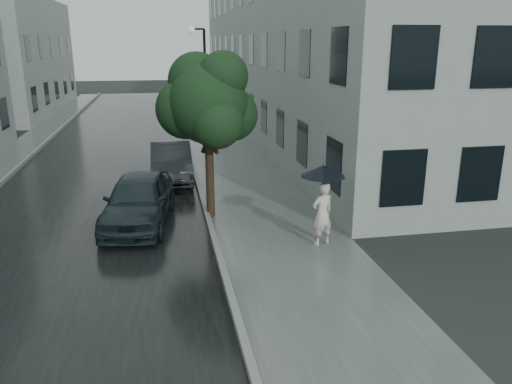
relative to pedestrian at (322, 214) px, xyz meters
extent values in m
plane|color=black|center=(-1.09, -1.29, -0.83)|extent=(120.00, 120.00, 0.00)
cube|color=slate|center=(-0.84, 10.71, -0.83)|extent=(3.50, 60.00, 0.01)
cube|color=slate|center=(-2.67, 10.71, -0.75)|extent=(0.15, 60.00, 0.15)
cube|color=black|center=(-6.17, 10.71, -0.83)|extent=(6.85, 60.00, 0.00)
cube|color=slate|center=(-9.67, 10.71, -0.75)|extent=(0.15, 60.00, 0.15)
cube|color=#4C5451|center=(-10.59, 10.71, -0.83)|extent=(1.70, 60.00, 0.01)
cube|color=gray|center=(4.41, 18.21, 3.67)|extent=(7.00, 36.00, 9.00)
cube|color=black|center=(0.93, 18.21, 3.67)|extent=(0.08, 32.40, 7.20)
cube|color=gray|center=(-14.89, 28.71, 3.17)|extent=(7.00, 18.00, 8.00)
cube|color=black|center=(-11.41, 28.71, 3.17)|extent=(0.08, 16.20, 6.40)
imported|color=beige|center=(0.00, 0.00, 0.00)|extent=(0.70, 0.57, 1.64)
cylinder|color=black|center=(-0.02, 0.04, 0.57)|extent=(0.02, 0.02, 0.79)
cone|color=black|center=(-0.02, 0.04, 1.11)|extent=(1.44, 1.44, 0.28)
cylinder|color=black|center=(-0.02, 0.04, 1.27)|extent=(0.02, 0.02, 0.08)
cylinder|color=black|center=(-0.02, 0.04, 0.15)|extent=(0.03, 0.03, 0.06)
cylinder|color=#332619|center=(-2.54, 2.71, 0.39)|extent=(0.24, 0.24, 2.45)
sphere|color=#183619|center=(-2.54, 2.71, 2.48)|extent=(2.22, 2.22, 2.22)
sphere|color=#183619|center=(-1.85, 2.96, 2.13)|extent=(1.53, 1.53, 1.53)
sphere|color=#183619|center=(-3.14, 3.05, 2.31)|extent=(1.71, 1.71, 1.71)
sphere|color=#183619|center=(-2.37, 2.11, 2.04)|extent=(1.45, 1.45, 1.45)
sphere|color=#183619|center=(-2.80, 3.22, 3.08)|extent=(1.62, 1.62, 1.62)
sphere|color=#183619|center=(-2.12, 2.54, 3.24)|extent=(1.38, 1.38, 1.38)
cylinder|color=black|center=(-1.79, 11.65, 1.92)|extent=(0.12, 0.12, 5.50)
cylinder|color=black|center=(-1.79, 11.65, -0.73)|extent=(0.28, 0.28, 0.20)
cylinder|color=black|center=(-2.03, 11.73, 4.67)|extent=(0.50, 0.23, 0.08)
sphere|color=silver|center=(-2.31, 11.82, 4.62)|extent=(0.32, 0.32, 0.32)
imported|color=#19252A|center=(-4.59, 2.41, -0.11)|extent=(2.26, 4.41, 1.44)
imported|color=#242629|center=(-3.56, 7.09, -0.14)|extent=(1.46, 4.17, 1.37)
camera|label=1|loc=(-3.84, -11.28, 4.14)|focal=35.00mm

